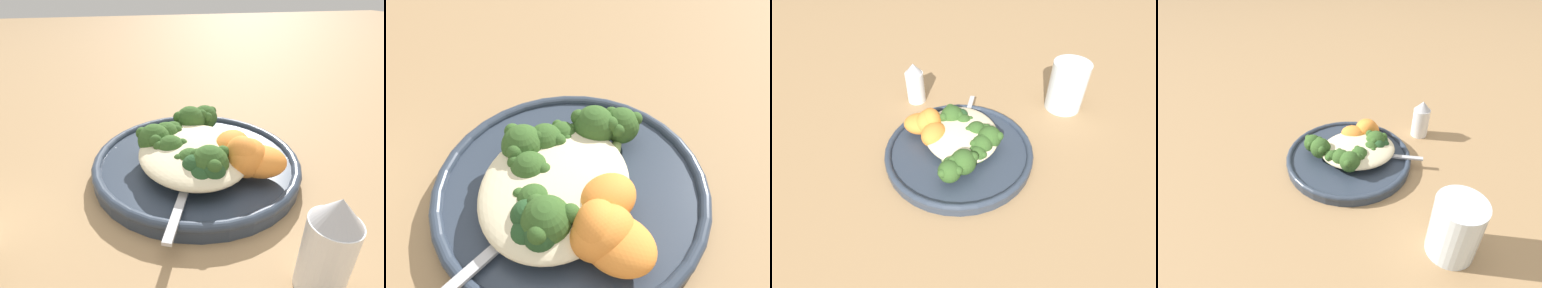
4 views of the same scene
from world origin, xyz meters
TOP-DOWN VIEW (x-y plane):
  - ground_plane at (0.00, 0.00)m, footprint 4.00×4.00m
  - plate at (-0.00, -0.00)m, footprint 0.26×0.26m
  - quinoa_mound at (-0.02, 0.01)m, footprint 0.15×0.13m
  - broccoli_stalk_0 at (0.06, -0.03)m, footprint 0.11×0.04m
  - broccoli_stalk_1 at (0.05, -0.01)m, footprint 0.10×0.07m
  - broccoli_stalk_2 at (0.02, 0.00)m, footprint 0.08×0.10m
  - broccoli_stalk_3 at (0.02, 0.02)m, footprint 0.06×0.10m
  - broccoli_stalk_4 at (0.01, 0.04)m, footprint 0.05×0.12m
  - broccoli_stalk_5 at (-0.01, 0.02)m, footprint 0.04×0.10m
  - broccoli_stalk_6 at (-0.03, 0.01)m, footprint 0.07×0.08m
  - broccoli_stalk_7 at (-0.05, -0.01)m, footprint 0.11×0.07m
  - sweet_potato_chunk_0 at (-0.06, -0.06)m, footprint 0.06×0.07m
  - sweet_potato_chunk_1 at (-0.05, -0.04)m, footprint 0.05×0.04m
  - sweet_potato_chunk_2 at (-0.06, -0.05)m, footprint 0.07×0.07m
  - sweet_potato_chunk_3 at (-0.02, -0.04)m, footprint 0.07×0.07m
  - kale_tuft at (-0.06, 0.01)m, footprint 0.05×0.05m
  - spoon at (-0.06, 0.03)m, footprint 0.12×0.07m
  - water_glass at (-0.10, 0.25)m, footprint 0.08×0.08m
  - salt_shaker at (-0.19, -0.05)m, footprint 0.04×0.04m

SIDE VIEW (x-z plane):
  - ground_plane at x=0.00m, z-range 0.00..0.00m
  - plate at x=0.00m, z-range 0.00..0.02m
  - spoon at x=-0.06m, z-range 0.02..0.03m
  - broccoli_stalk_2 at x=0.02m, z-range 0.02..0.05m
  - quinoa_mound at x=-0.02m, z-range 0.02..0.05m
  - broccoli_stalk_6 at x=-0.03m, z-range 0.02..0.05m
  - broccoli_stalk_5 at x=-0.01m, z-range 0.02..0.06m
  - broccoli_stalk_3 at x=0.02m, z-range 0.02..0.06m
  - kale_tuft at x=-0.06m, z-range 0.02..0.06m
  - sweet_potato_chunk_0 at x=-0.06m, z-range 0.02..0.06m
  - broccoli_stalk_0 at x=0.06m, z-range 0.02..0.06m
  - sweet_potato_chunk_3 at x=-0.02m, z-range 0.02..0.06m
  - broccoli_stalk_1 at x=0.05m, z-range 0.02..0.06m
  - broccoli_stalk_4 at x=0.01m, z-range 0.02..0.06m
  - broccoli_stalk_7 at x=-0.05m, z-range 0.02..0.06m
  - sweet_potato_chunk_2 at x=-0.06m, z-range 0.02..0.07m
  - salt_shaker at x=-0.19m, z-range 0.00..0.09m
  - sweet_potato_chunk_1 at x=-0.05m, z-range 0.02..0.07m
  - water_glass at x=-0.10m, z-range 0.00..0.10m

